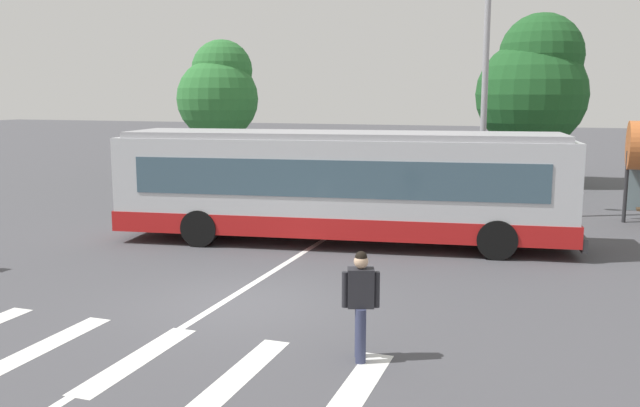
{
  "coord_description": "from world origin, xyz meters",
  "views": [
    {
      "loc": [
        5.66,
        -11.59,
        4.04
      ],
      "look_at": [
        0.08,
        4.55,
        1.3
      ],
      "focal_mm": 37.95,
      "sensor_mm": 36.0,
      "label": 1
    }
  ],
  "objects_px": {
    "parked_car_charcoal": "(482,176)",
    "twin_arm_street_lamp": "(487,26)",
    "parked_car_white": "(351,172)",
    "pedestrian_crossing_street": "(361,299)",
    "parked_car_teal": "(416,174)",
    "background_tree_right": "(534,83)",
    "city_transit_bus": "(341,186)",
    "background_tree_left": "(219,91)"
  },
  "relations": [
    {
      "from": "city_transit_bus",
      "to": "parked_car_charcoal",
      "type": "bearing_deg",
      "value": 75.8
    },
    {
      "from": "city_transit_bus",
      "to": "background_tree_left",
      "type": "relative_size",
      "value": 1.89
    },
    {
      "from": "pedestrian_crossing_street",
      "to": "background_tree_right",
      "type": "relative_size",
      "value": 0.22
    },
    {
      "from": "parked_car_charcoal",
      "to": "parked_car_white",
      "type": "bearing_deg",
      "value": -174.93
    },
    {
      "from": "city_transit_bus",
      "to": "pedestrian_crossing_street",
      "type": "xyz_separation_m",
      "value": [
        2.79,
        -7.91,
        -0.62
      ]
    },
    {
      "from": "pedestrian_crossing_street",
      "to": "parked_car_white",
      "type": "xyz_separation_m",
      "value": [
        -5.51,
        18.17,
        -0.2
      ]
    },
    {
      "from": "parked_car_white",
      "to": "background_tree_left",
      "type": "bearing_deg",
      "value": 166.05
    },
    {
      "from": "parked_car_charcoal",
      "to": "background_tree_right",
      "type": "xyz_separation_m",
      "value": [
        1.76,
        4.06,
        3.81
      ]
    },
    {
      "from": "parked_car_charcoal",
      "to": "background_tree_left",
      "type": "height_order",
      "value": "background_tree_left"
    },
    {
      "from": "parked_car_charcoal",
      "to": "pedestrian_crossing_street",
      "type": "bearing_deg",
      "value": -89.77
    },
    {
      "from": "city_transit_bus",
      "to": "background_tree_right",
      "type": "height_order",
      "value": "background_tree_right"
    },
    {
      "from": "parked_car_white",
      "to": "parked_car_teal",
      "type": "relative_size",
      "value": 0.98
    },
    {
      "from": "parked_car_teal",
      "to": "twin_arm_street_lamp",
      "type": "distance_m",
      "value": 8.49
    },
    {
      "from": "city_transit_bus",
      "to": "parked_car_white",
      "type": "distance_m",
      "value": 10.64
    },
    {
      "from": "pedestrian_crossing_street",
      "to": "parked_car_charcoal",
      "type": "xyz_separation_m",
      "value": [
        -0.07,
        18.65,
        -0.2
      ]
    },
    {
      "from": "pedestrian_crossing_street",
      "to": "background_tree_right",
      "type": "bearing_deg",
      "value": 85.77
    },
    {
      "from": "parked_car_white",
      "to": "background_tree_right",
      "type": "bearing_deg",
      "value": 32.28
    },
    {
      "from": "pedestrian_crossing_street",
      "to": "background_tree_left",
      "type": "bearing_deg",
      "value": 122.5
    },
    {
      "from": "pedestrian_crossing_street",
      "to": "parked_car_teal",
      "type": "height_order",
      "value": "pedestrian_crossing_street"
    },
    {
      "from": "city_transit_bus",
      "to": "parked_car_white",
      "type": "xyz_separation_m",
      "value": [
        -2.72,
        10.26,
        -0.82
      ]
    },
    {
      "from": "city_transit_bus",
      "to": "parked_car_charcoal",
      "type": "relative_size",
      "value": 2.75
    },
    {
      "from": "parked_car_teal",
      "to": "twin_arm_street_lamp",
      "type": "height_order",
      "value": "twin_arm_street_lamp"
    },
    {
      "from": "parked_car_charcoal",
      "to": "background_tree_right",
      "type": "height_order",
      "value": "background_tree_right"
    },
    {
      "from": "parked_car_white",
      "to": "parked_car_teal",
      "type": "height_order",
      "value": "same"
    },
    {
      "from": "parked_car_charcoal",
      "to": "twin_arm_street_lamp",
      "type": "xyz_separation_m",
      "value": [
        0.55,
        -5.8,
        5.43
      ]
    },
    {
      "from": "parked_car_white",
      "to": "parked_car_charcoal",
      "type": "bearing_deg",
      "value": 5.07
    },
    {
      "from": "pedestrian_crossing_street",
      "to": "twin_arm_street_lamp",
      "type": "bearing_deg",
      "value": 87.88
    },
    {
      "from": "twin_arm_street_lamp",
      "to": "background_tree_right",
      "type": "xyz_separation_m",
      "value": [
        1.21,
        9.86,
        -1.62
      ]
    },
    {
      "from": "pedestrian_crossing_street",
      "to": "background_tree_left",
      "type": "xyz_separation_m",
      "value": [
        -12.71,
        19.96,
        3.29
      ]
    },
    {
      "from": "pedestrian_crossing_street",
      "to": "background_tree_left",
      "type": "distance_m",
      "value": 23.89
    },
    {
      "from": "parked_car_white",
      "to": "parked_car_charcoal",
      "type": "xyz_separation_m",
      "value": [
        5.44,
        0.48,
        0.0
      ]
    },
    {
      "from": "twin_arm_street_lamp",
      "to": "background_tree_left",
      "type": "xyz_separation_m",
      "value": [
        -13.19,
        7.1,
        -1.94
      ]
    },
    {
      "from": "parked_car_white",
      "to": "background_tree_right",
      "type": "height_order",
      "value": "background_tree_right"
    },
    {
      "from": "city_transit_bus",
      "to": "background_tree_left",
      "type": "height_order",
      "value": "background_tree_left"
    },
    {
      "from": "parked_car_charcoal",
      "to": "background_tree_left",
      "type": "relative_size",
      "value": 0.69
    },
    {
      "from": "city_transit_bus",
      "to": "parked_car_white",
      "type": "relative_size",
      "value": 2.79
    },
    {
      "from": "parked_car_charcoal",
      "to": "twin_arm_street_lamp",
      "type": "bearing_deg",
      "value": -84.58
    },
    {
      "from": "city_transit_bus",
      "to": "pedestrian_crossing_street",
      "type": "bearing_deg",
      "value": -70.56
    },
    {
      "from": "parked_car_charcoal",
      "to": "background_tree_right",
      "type": "bearing_deg",
      "value": 66.63
    },
    {
      "from": "city_transit_bus",
      "to": "twin_arm_street_lamp",
      "type": "distance_m",
      "value": 7.51
    },
    {
      "from": "city_transit_bus",
      "to": "background_tree_left",
      "type": "xyz_separation_m",
      "value": [
        -9.92,
        12.04,
        2.67
      ]
    },
    {
      "from": "parked_car_charcoal",
      "to": "city_transit_bus",
      "type": "bearing_deg",
      "value": -104.2
    }
  ]
}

